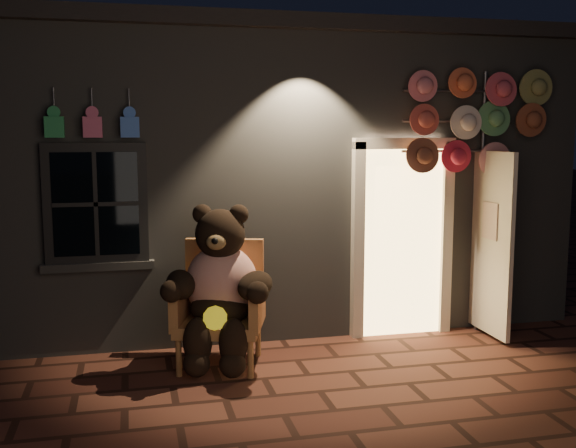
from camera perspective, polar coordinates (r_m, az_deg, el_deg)
name	(u,v)px	position (r m, az deg, el deg)	size (l,w,h in m)	color
ground	(320,391)	(6.08, 2.75, -13.98)	(60.00, 60.00, 0.00)	brown
shop_building	(243,169)	(9.55, -3.80, 4.69)	(7.30, 5.95, 3.51)	slate
wicker_armchair	(221,303)	(6.64, -5.68, -6.69)	(0.99, 0.94, 1.20)	olive
teddy_bear	(220,286)	(6.44, -5.78, -5.29)	(1.07, 0.98, 1.54)	#AB2912
hat_rack	(475,121)	(7.63, 15.54, 8.43)	(1.69, 0.22, 2.93)	#59595E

